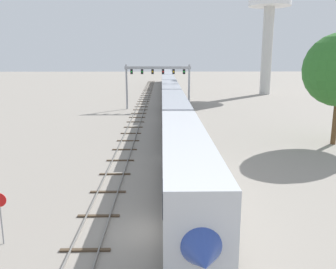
{
  "coord_description": "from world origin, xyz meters",
  "views": [
    {
      "loc": [
        0.47,
        -18.69,
        9.85
      ],
      "look_at": [
        1.0,
        12.0,
        3.0
      ],
      "focal_mm": 38.25,
      "sensor_mm": 36.0,
      "label": 1
    }
  ],
  "objects": [
    {
      "name": "ground_plane",
      "position": [
        0.0,
        0.0,
        0.0
      ],
      "size": [
        400.0,
        400.0,
        0.0
      ],
      "primitive_type": "plane",
      "color": "gray"
    },
    {
      "name": "track_main",
      "position": [
        2.0,
        60.0,
        0.07
      ],
      "size": [
        2.6,
        200.0,
        0.16
      ],
      "color": "slate",
      "rests_on": "ground"
    },
    {
      "name": "track_near",
      "position": [
        -3.5,
        40.0,
        0.07
      ],
      "size": [
        2.6,
        160.0,
        0.16
      ],
      "color": "slate",
      "rests_on": "ground"
    },
    {
      "name": "passenger_train",
      "position": [
        2.0,
        56.72,
        2.61
      ],
      "size": [
        3.04,
        125.99,
        4.8
      ],
      "color": "silver",
      "rests_on": "ground"
    },
    {
      "name": "signal_gantry",
      "position": [
        -0.25,
        47.48,
        6.02
      ],
      "size": [
        12.1,
        0.49,
        8.16
      ],
      "color": "#999BA0",
      "rests_on": "ground"
    },
    {
      "name": "water_tower",
      "position": [
        26.81,
        72.59,
        22.17
      ],
      "size": [
        10.41,
        10.41,
        27.82
      ],
      "color": "beige",
      "rests_on": "ground"
    },
    {
      "name": "stop_sign",
      "position": [
        -8.0,
        -1.2,
        1.87
      ],
      "size": [
        0.76,
        0.08,
        2.88
      ],
      "color": "gray",
      "rests_on": "ground"
    }
  ]
}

